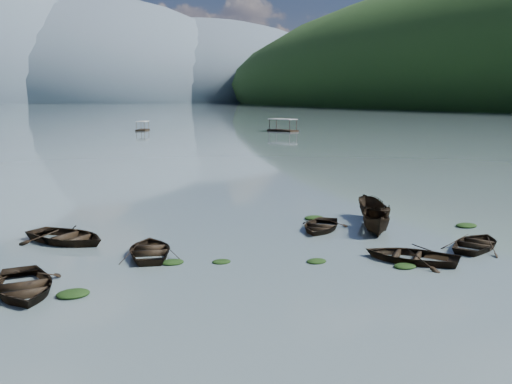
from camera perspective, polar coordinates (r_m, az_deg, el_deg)
name	(u,v)px	position (r m, az deg, el deg)	size (l,w,h in m)	color
ground_plane	(389,286)	(23.53, 13.14, -9.16)	(2400.00, 2400.00, 0.00)	slate
haze_mtn_c	(85,102)	(930.07, -16.76, 8.63)	(520.00, 520.00, 260.00)	#475666
haze_mtn_d	(195,101)	(976.21, -6.16, 8.99)	(520.00, 520.00, 220.00)	#475666
rowboat_0	(23,292)	(23.99, -22.25, -9.28)	(3.28, 4.59, 0.95)	black
rowboat_1	(151,255)	(27.78, -10.49, -6.18)	(2.98, 4.17, 0.86)	black
rowboat_3	(411,261)	(27.30, 15.24, -6.64)	(3.03, 4.24, 0.88)	black
rowboat_4	(477,248)	(30.62, 21.20, -5.20)	(2.84, 3.98, 0.82)	black
rowboat_5	(376,233)	(32.37, 11.92, -3.99)	(1.41, 3.74, 1.44)	black
rowboat_6	(67,242)	(31.18, -18.38, -4.78)	(3.44, 4.82, 1.00)	black
rowboat_7	(320,230)	(32.56, 6.45, -3.76)	(2.83, 3.96, 0.82)	black
rowboat_8	(373,221)	(35.23, 11.59, -2.88)	(1.49, 3.96, 1.53)	black
weed_clump_0	(73,296)	(22.96, -17.82, -9.85)	(1.26, 1.03, 0.27)	black
weed_clump_1	(316,262)	(26.26, 6.07, -6.99)	(0.95, 0.76, 0.21)	black
weed_clump_2	(405,267)	(26.20, 14.67, -7.30)	(1.06, 0.84, 0.23)	black
weed_clump_3	(377,220)	(35.74, 11.99, -2.72)	(0.87, 0.74, 0.19)	black
weed_clump_4	(466,227)	(35.24, 20.29, -3.28)	(1.28, 1.02, 0.27)	black
weed_clump_5	(172,263)	(26.21, -8.36, -7.08)	(1.05, 0.85, 0.22)	black
weed_clump_6	(221,262)	(26.13, -3.48, -7.04)	(0.87, 0.73, 0.18)	black
weed_clump_7	(314,219)	(35.30, 5.82, -2.71)	(1.23, 0.99, 0.27)	black
pontoon_centre	(143,131)	(130.62, -11.26, 6.04)	(2.17, 5.22, 2.00)	black
pontoon_right	(283,131)	(125.13, 2.69, 6.07)	(2.84, 6.82, 2.61)	black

